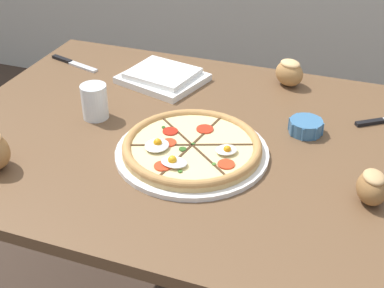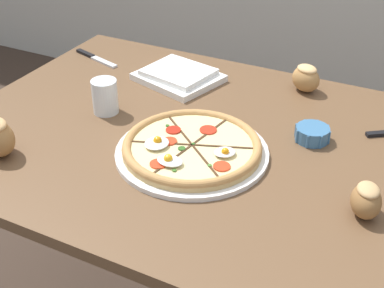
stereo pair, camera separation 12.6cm
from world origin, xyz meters
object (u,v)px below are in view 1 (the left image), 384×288
Objects in this scene: pizza at (192,148)px; water_glass at (94,104)px; bread_piece_near at (372,187)px; bread_piece_far at (289,72)px; ramekin_bowl at (306,126)px; dining_table at (192,167)px; knife_main at (74,63)px; napkin_folded at (163,77)px.

water_glass is (-0.30, 0.08, 0.02)m from pizza.
bread_piece_near is 0.73m from water_glass.
bread_piece_far reaches higher than bread_piece_near.
ramekin_bowl is 0.96× the size of water_glass.
bread_piece_near is at bearing -15.36° from dining_table.
pizza is at bearing -17.60° from knife_main.
pizza is 0.47m from bread_piece_far.
water_glass is (0.23, -0.28, 0.04)m from knife_main.
dining_table is 0.15m from pizza.
napkin_folded is at bearing 13.14° from knife_main.
bread_piece_near reaches higher than pizza.
water_glass is at bearing 170.56° from bread_piece_near.
dining_table is at bearing -157.57° from ramekin_bowl.
bread_piece_far is (-0.27, 0.49, 0.00)m from bread_piece_near.
pizza is at bearing -107.52° from bread_piece_far.
ramekin_bowl is at bearing 11.87° from water_glass.
napkin_folded is 1.43× the size of knife_main.
bread_piece_near is 1.04× the size of water_glass.
napkin_folded is (-0.46, 0.15, -0.00)m from ramekin_bowl.
knife_main is (-0.68, -0.09, -0.04)m from bread_piece_far.
dining_table is 3.42× the size of pizza.
bread_piece_near is 1.03m from knife_main.
ramekin_bowl is 0.33× the size of napkin_folded.
knife_main is 0.37m from water_glass.
knife_main is (-0.54, 0.36, -0.01)m from pizza.
knife_main reaches higher than dining_table.
bread_piece_far is 0.69m from knife_main.
water_glass is (-0.08, -0.26, 0.02)m from napkin_folded.
pizza is 0.31m from ramekin_bowl.
water_glass is at bearing -33.89° from knife_main.
bread_piece_near reaches higher than dining_table.
knife_main is at bearing 151.20° from dining_table.
bread_piece_near reaches higher than ramekin_bowl.
bread_piece_far reaches higher than ramekin_bowl.
water_glass reaches higher than dining_table.
pizza is at bearing -69.64° from dining_table.
water_glass is (-0.27, -0.00, 0.14)m from dining_table.
napkin_folded reaches higher than knife_main.
knife_main is (-0.32, 0.02, -0.01)m from napkin_folded.
ramekin_bowl reaches higher than knife_main.
napkin_folded is at bearing 72.13° from water_glass.
knife_main is at bearing 167.81° from ramekin_bowl.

